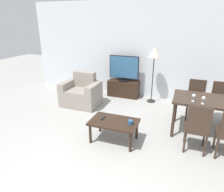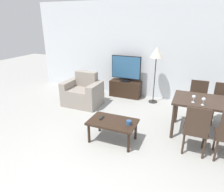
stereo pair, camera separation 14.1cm
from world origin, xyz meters
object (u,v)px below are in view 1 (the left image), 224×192
(coffee_table, at_px, (114,124))
(wine_glass_left, at_px, (194,96))
(armchair, at_px, (81,94))
(floor_lamp, at_px, (154,55))
(dining_chair_far, at_px, (220,101))
(cup_white_near, at_px, (130,122))
(tv_stand, at_px, (123,88))
(dining_table, at_px, (212,104))
(wine_glass_center, at_px, (204,99))
(remote_primary, at_px, (103,118))
(tv, at_px, (124,69))
(dining_chair_far_left, at_px, (196,98))
(dining_chair_near, at_px, (197,127))

(coffee_table, relative_size, wine_glass_left, 6.05)
(armchair, bearing_deg, floor_lamp, 27.28)
(dining_chair_far, xyz_separation_m, cup_white_near, (-1.61, -1.60, -0.04))
(tv_stand, bearing_deg, coffee_table, -76.65)
(dining_table, height_order, dining_chair_far, dining_chair_far)
(coffee_table, relative_size, cup_white_near, 9.38)
(wine_glass_left, bearing_deg, wine_glass_center, -22.92)
(cup_white_near, distance_m, wine_glass_left, 1.28)
(remote_primary, relative_size, wine_glass_center, 1.03)
(armchair, xyz_separation_m, floor_lamp, (1.73, 0.89, 1.00))
(armchair, height_order, remote_primary, armchair)
(dining_table, height_order, wine_glass_left, wine_glass_left)
(armchair, xyz_separation_m, tv, (0.86, 1.03, 0.53))
(cup_white_near, bearing_deg, dining_chair_far_left, 55.37)
(coffee_table, bearing_deg, dining_chair_far_left, 48.26)
(armchair, xyz_separation_m, cup_white_near, (1.73, -1.33, 0.14))
(dining_chair_near, distance_m, dining_chair_far_left, 1.43)
(tv_stand, relative_size, tv, 1.05)
(floor_lamp, relative_size, cup_white_near, 16.24)
(tv_stand, xyz_separation_m, cup_white_near, (0.88, -2.36, 0.22))
(dining_chair_far, height_order, wine_glass_left, dining_chair_far)
(armchair, bearing_deg, wine_glass_left, -13.45)
(armchair, relative_size, tv, 1.11)
(cup_white_near, bearing_deg, tv, 110.33)
(remote_primary, bearing_deg, wine_glass_left, 22.63)
(cup_white_near, bearing_deg, armchair, 142.43)
(tv, xyz_separation_m, remote_primary, (0.33, -2.33, -0.42))
(armchair, xyz_separation_m, dining_chair_far_left, (2.84, 0.27, 0.18))
(dining_chair_far_left, bearing_deg, tv, 159.08)
(tv, xyz_separation_m, coffee_table, (0.56, -2.35, -0.49))
(tv_stand, xyz_separation_m, wine_glass_left, (1.88, -1.69, 0.61))
(wine_glass_left, bearing_deg, armchair, 166.55)
(dining_table, bearing_deg, floor_lamp, 135.62)
(wine_glass_center, bearing_deg, wine_glass_left, 157.08)
(dining_table, height_order, cup_white_near, dining_table)
(armchair, distance_m, dining_table, 3.14)
(cup_white_near, bearing_deg, tv_stand, 110.31)
(dining_chair_far, distance_m, floor_lamp, 1.91)
(dining_chair_near, xyz_separation_m, dining_chair_far_left, (0.00, 1.43, 0.00))
(floor_lamp, bearing_deg, tv_stand, 170.85)
(wine_glass_left, distance_m, wine_glass_center, 0.18)
(dining_chair_near, bearing_deg, wine_glass_center, 81.66)
(tv, relative_size, cup_white_near, 9.25)
(tv, bearing_deg, cup_white_near, -69.67)
(coffee_table, bearing_deg, tv_stand, 103.35)
(armchair, distance_m, coffee_table, 1.94)
(armchair, relative_size, cup_white_near, 10.23)
(armchair, xyz_separation_m, dining_chair_far, (3.34, 0.27, 0.18))
(dining_chair_far, relative_size, cup_white_near, 9.55)
(dining_chair_near, relative_size, dining_chair_far_left, 1.00)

